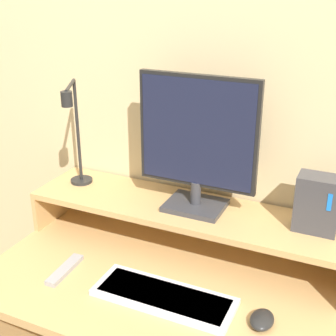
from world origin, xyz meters
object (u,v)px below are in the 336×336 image
at_px(monitor, 197,142).
at_px(remote_control, 65,270).
at_px(mouse, 262,320).
at_px(keyboard, 164,297).
at_px(desk_lamp, 75,137).
at_px(router_dock, 318,204).

relative_size(monitor, remote_control, 2.64).
xyz_separation_m(monitor, remote_control, (-0.33, -0.32, -0.39)).
bearing_deg(mouse, remote_control, -177.88).
relative_size(monitor, keyboard, 1.07).
distance_m(desk_lamp, keyboard, 0.66).
bearing_deg(remote_control, desk_lamp, 113.48).
bearing_deg(router_dock, remote_control, -155.18).
height_order(monitor, mouse, monitor).
xyz_separation_m(mouse, remote_control, (-0.65, -0.02, -0.01)).
bearing_deg(monitor, keyboard, -85.52).
height_order(desk_lamp, router_dock, desk_lamp).
bearing_deg(monitor, mouse, -42.83).
height_order(router_dock, keyboard, router_dock).
bearing_deg(monitor, router_dock, 2.44).
distance_m(desk_lamp, router_dock, 0.86).
height_order(router_dock, remote_control, router_dock).
distance_m(desk_lamp, remote_control, 0.47).
distance_m(monitor, remote_control, 0.61).
height_order(desk_lamp, remote_control, desk_lamp).
bearing_deg(keyboard, mouse, 3.14).
xyz_separation_m(desk_lamp, router_dock, (0.85, 0.06, -0.11)).
xyz_separation_m(keyboard, remote_control, (-0.36, -0.01, -0.00)).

